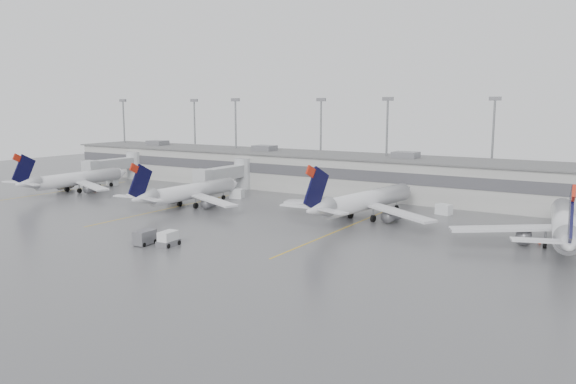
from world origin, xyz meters
The scene contains 20 objects.
ground centered at (0.00, 0.00, 0.00)m, with size 260.00×260.00×0.00m, color #525255.
terminal centered at (-0.01, 57.98, 4.17)m, with size 152.00×17.00×9.45m.
light_masts centered at (0.00, 63.75, 12.03)m, with size 142.40×8.00×20.60m.
jet_bridge_left centered at (-55.50, 45.72, 3.87)m, with size 4.00×17.20×7.00m.
jet_bridge_right centered at (-20.50, 45.72, 3.87)m, with size 4.00×17.20×7.00m.
stand_markings centered at (0.00, 24.00, 0.01)m, with size 105.25×40.00×0.01m.
jet_far_left centered at (-48.88, 26.47, 2.96)m, with size 26.30×29.48×9.54m.
jet_mid_left centered at (-15.29, 26.01, 2.94)m, with size 26.09×29.22×9.46m.
jet_mid_right centered at (17.34, 32.44, 3.22)m, with size 28.31×31.95×10.37m.
jet_far_right centered at (47.90, 28.84, 3.30)m, with size 29.02×32.71×10.61m.
baggage_tug centered at (2.15, 2.26, 0.78)m, with size 2.24×3.26×2.01m.
baggage_cart centered at (-1.05, 1.06, 1.03)m, with size 1.98×3.19×1.97m.
gse_uld_a centered at (-50.22, 37.99, 0.89)m, with size 2.52×1.68×1.78m, color silver.
gse_uld_b centered at (-13.78, 38.73, 0.95)m, with size 2.70×1.80×1.91m, color silver.
gse_uld_c centered at (27.40, 43.95, 0.92)m, with size 2.59×1.72×1.83m, color silver.
gse_loader centered at (-27.72, 44.91, 1.11)m, with size 2.23×3.56×2.23m, color slate.
cone_a centered at (-47.27, 30.43, 0.40)m, with size 0.50×0.50×0.79m, color red.
cone_b centered at (-21.32, 29.07, 0.35)m, with size 0.44×0.44×0.70m, color red.
cone_c centered at (9.17, 38.89, 0.39)m, with size 0.49×0.49×0.78m, color red.
cone_d centered at (44.78, 30.34, 0.35)m, with size 0.45×0.45×0.71m, color red.
Camera 1 is at (55.15, -52.05, 18.91)m, focal length 35.00 mm.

